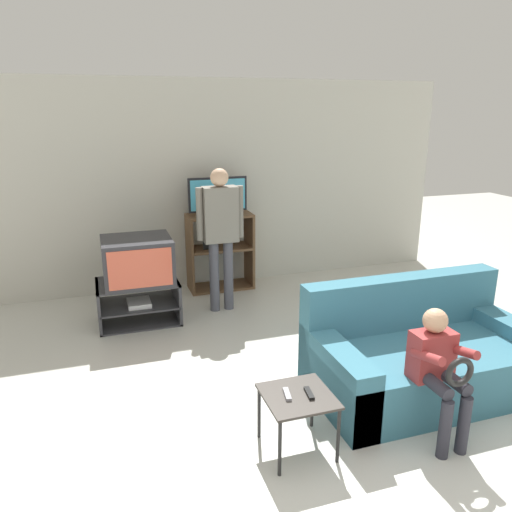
{
  "coord_description": "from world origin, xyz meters",
  "views": [
    {
      "loc": [
        -1.43,
        -2.0,
        2.25
      ],
      "look_at": [
        -0.02,
        2.3,
        0.9
      ],
      "focal_mm": 35.0,
      "sensor_mm": 36.0,
      "label": 1
    }
  ],
  "objects": [
    {
      "name": "remote_control_white",
      "position": [
        -0.33,
        0.69,
        0.43
      ],
      "size": [
        0.06,
        0.15,
        0.02
      ],
      "primitive_type": "cube",
      "rotation": [
        0.0,
        0.0,
        -0.2
      ],
      "color": "gray",
      "rests_on": "snack_table"
    },
    {
      "name": "tv_stand",
      "position": [
        -1.07,
        3.19,
        0.23
      ],
      "size": [
        0.86,
        0.59,
        0.46
      ],
      "color": "#38383D",
      "rests_on": "ground_plane"
    },
    {
      "name": "wall_back",
      "position": [
        0.0,
        4.21,
        1.3
      ],
      "size": [
        6.4,
        0.06,
        2.6
      ],
      "color": "beige",
      "rests_on": "ground_plane"
    },
    {
      "name": "person_seated_child",
      "position": [
        0.71,
        0.51,
        0.56
      ],
      "size": [
        0.33,
        0.43,
        0.94
      ],
      "color": "#2D2D38",
      "rests_on": "ground_plane"
    },
    {
      "name": "media_shelf",
      "position": [
        0.04,
        3.94,
        0.5
      ],
      "size": [
        0.81,
        0.4,
        0.98
      ],
      "color": "brown",
      "rests_on": "ground_plane"
    },
    {
      "name": "couch",
      "position": [
        1.0,
        1.07,
        0.29
      ],
      "size": [
        1.82,
        0.97,
        0.88
      ],
      "color": "teal",
      "rests_on": "ground_plane"
    },
    {
      "name": "snack_table",
      "position": [
        -0.26,
        0.67,
        0.37
      ],
      "size": [
        0.46,
        0.46,
        0.42
      ],
      "color": "#38332D",
      "rests_on": "ground_plane"
    },
    {
      "name": "person_standing_adult",
      "position": [
        -0.13,
        3.23,
        0.99
      ],
      "size": [
        0.53,
        0.2,
        1.63
      ],
      "color": "#4C4C56",
      "rests_on": "ground_plane"
    },
    {
      "name": "television_main",
      "position": [
        -1.05,
        3.18,
        0.7
      ],
      "size": [
        0.71,
        0.63,
        0.48
      ],
      "color": "#2D2D33",
      "rests_on": "tv_stand"
    },
    {
      "name": "ground_plane",
      "position": [
        0.0,
        0.0,
        0.0
      ],
      "size": [
        18.0,
        18.0,
        0.0
      ],
      "primitive_type": "plane",
      "color": "beige"
    },
    {
      "name": "remote_control_black",
      "position": [
        -0.19,
        0.65,
        0.43
      ],
      "size": [
        0.05,
        0.15,
        0.02
      ],
      "primitive_type": "cube",
      "rotation": [
        0.0,
        0.0,
        -0.13
      ],
      "color": "black",
      "rests_on": "snack_table"
    },
    {
      "name": "television_flat",
      "position": [
        0.02,
        3.91,
        1.2
      ],
      "size": [
        0.73,
        0.2,
        0.46
      ],
      "color": "black",
      "rests_on": "media_shelf"
    }
  ]
}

